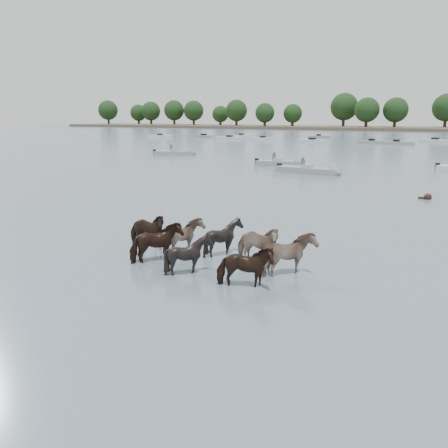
% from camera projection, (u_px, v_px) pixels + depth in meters
% --- Properties ---
extents(ground, '(400.00, 400.00, 0.00)m').
position_uv_depth(ground, '(176.00, 252.00, 15.86)').
color(ground, slate).
rests_on(ground, ground).
extents(shoreline, '(160.00, 30.00, 1.00)m').
position_uv_depth(shoreline, '(245.00, 127.00, 176.37)').
color(shoreline, '#4C4233').
rests_on(shoreline, ground).
extents(pony_herd, '(7.24, 3.82, 1.44)m').
position_uv_depth(pony_herd, '(210.00, 247.00, 14.48)').
color(pony_herd, black).
rests_on(pony_herd, ground).
extents(swimming_pony, '(0.72, 0.44, 0.44)m').
position_uv_depth(swimming_pony, '(427.00, 197.00, 25.81)').
color(swimming_pony, black).
rests_on(swimming_pony, ground).
extents(motorboat_a, '(4.81, 2.71, 1.92)m').
position_uv_depth(motorboat_a, '(285.00, 163.00, 42.99)').
color(motorboat_a, gray).
rests_on(motorboat_a, ground).
extents(motorboat_b, '(5.97, 2.31, 1.92)m').
position_uv_depth(motorboat_b, '(316.00, 171.00, 37.13)').
color(motorboat_b, gray).
rests_on(motorboat_b, ground).
extents(motorboat_f, '(5.36, 3.74, 1.92)m').
position_uv_depth(motorboat_f, '(180.00, 153.00, 55.00)').
color(motorboat_f, gray).
rests_on(motorboat_f, ground).
extents(distant_flotilla, '(107.59, 23.36, 0.93)m').
position_uv_depth(distant_flotilla, '(418.00, 142.00, 78.11)').
color(distant_flotilla, silver).
rests_on(distant_flotilla, ground).
extents(treeline, '(148.99, 20.74, 12.59)m').
position_uv_depth(treeline, '(250.00, 110.00, 174.39)').
color(treeline, '#382619').
rests_on(treeline, ground).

